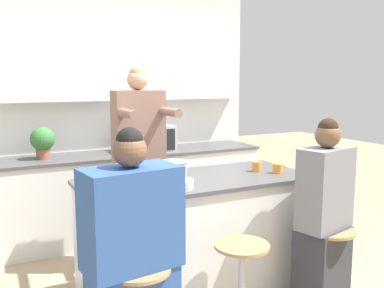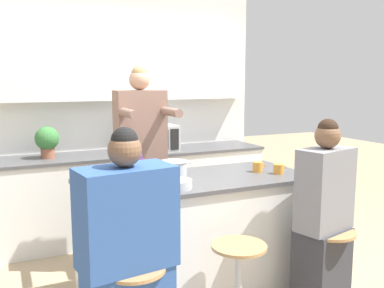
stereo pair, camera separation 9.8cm
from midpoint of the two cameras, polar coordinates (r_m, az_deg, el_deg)
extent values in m
cube|color=silver|center=(4.91, -8.48, 4.69)|extent=(3.17, 0.06, 2.70)
cube|color=white|center=(4.80, -8.22, 10.28)|extent=(2.91, 0.16, 0.75)
cube|color=white|center=(4.74, -7.03, -6.62)|extent=(2.91, 0.60, 0.88)
cube|color=#4C4C4F|center=(4.64, -7.13, -1.22)|extent=(2.94, 0.63, 0.03)
cube|color=white|center=(3.36, 1.43, -12.15)|extent=(1.72, 0.73, 0.85)
cube|color=#4C4C4F|center=(3.23, 1.46, -4.84)|extent=(1.76, 0.77, 0.03)
cylinder|color=tan|center=(2.49, -6.55, -16.25)|extent=(0.35, 0.35, 0.02)
cylinder|color=tan|center=(2.80, 7.32, -13.38)|extent=(0.35, 0.35, 0.02)
cylinder|color=#B7BABC|center=(3.30, 18.45, -16.17)|extent=(0.04, 0.04, 0.60)
cylinder|color=tan|center=(3.18, 18.72, -11.06)|extent=(0.35, 0.35, 0.02)
cube|color=#383842|center=(3.91, -5.98, -9.25)|extent=(0.37, 0.23, 0.96)
cube|color=#896656|center=(3.74, -6.17, 2.37)|extent=(0.44, 0.23, 0.62)
cylinder|color=#896656|center=(3.41, -7.63, 4.06)|extent=(0.08, 0.34, 0.07)
cylinder|color=#896656|center=(3.53, -1.98, 4.28)|extent=(0.08, 0.34, 0.07)
sphere|color=tan|center=(3.72, -6.27, 8.52)|extent=(0.18, 0.18, 0.18)
sphere|color=#A37F51|center=(3.72, -6.28, 9.28)|extent=(0.14, 0.14, 0.14)
cube|color=#2D5193|center=(2.41, -7.58, -9.69)|extent=(0.56, 0.35, 0.57)
sphere|color=brown|center=(2.32, -7.76, -0.80)|extent=(0.21, 0.21, 0.19)
sphere|color=black|center=(2.31, -7.79, 0.45)|extent=(0.17, 0.17, 0.15)
cube|color=#333338|center=(3.31, 17.69, -15.95)|extent=(0.42, 0.34, 0.64)
cube|color=slate|center=(3.12, 18.19, -5.77)|extent=(0.45, 0.31, 0.57)
sphere|color=brown|center=(3.05, 18.52, 1.04)|extent=(0.21, 0.21, 0.17)
sphere|color=black|center=(3.05, 18.56, 1.93)|extent=(0.17, 0.17, 0.14)
cylinder|color=#B7BABC|center=(3.27, -1.57, -3.39)|extent=(0.20, 0.20, 0.11)
cylinder|color=#B7BABC|center=(3.26, -1.58, -2.34)|extent=(0.21, 0.21, 0.01)
cylinder|color=#B7BABC|center=(3.21, -3.63, -2.95)|extent=(0.05, 0.01, 0.01)
cylinder|color=#B7BABC|center=(3.31, 0.41, -2.59)|extent=(0.05, 0.01, 0.01)
cylinder|color=#B7BABC|center=(2.91, -1.11, -5.39)|extent=(0.21, 0.21, 0.06)
cylinder|color=orange|center=(3.45, 12.27, -3.27)|extent=(0.08, 0.08, 0.08)
torus|color=orange|center=(3.48, 12.96, -3.13)|extent=(0.04, 0.01, 0.04)
cylinder|color=orange|center=(3.49, 9.54, -3.03)|extent=(0.08, 0.08, 0.08)
torus|color=orange|center=(3.51, 10.23, -2.89)|extent=(0.04, 0.01, 0.04)
ellipsoid|color=yellow|center=(3.22, -11.83, -4.42)|extent=(0.10, 0.04, 0.04)
ellipsoid|color=yellow|center=(3.24, -12.39, -4.35)|extent=(0.08, 0.10, 0.04)
ellipsoid|color=yellow|center=(3.26, -11.51, -4.28)|extent=(0.09, 0.09, 0.04)
cube|color=#7A428E|center=(3.25, -6.60, -2.96)|extent=(0.08, 0.08, 0.18)
cylinder|color=white|center=(3.23, -6.63, -1.30)|extent=(0.04, 0.04, 0.02)
cube|color=#B2B5B7|center=(4.65, -4.74, 0.78)|extent=(0.52, 0.37, 0.28)
cube|color=black|center=(4.46, -4.45, 0.45)|extent=(0.32, 0.01, 0.21)
cube|color=black|center=(4.55, -1.70, 0.62)|extent=(0.09, 0.01, 0.23)
cylinder|color=#93563D|center=(4.44, -18.08, -1.17)|extent=(0.13, 0.13, 0.10)
sphere|color=#387538|center=(4.42, -18.17, 0.73)|extent=(0.23, 0.23, 0.23)
camera|label=1|loc=(0.05, -89.13, 0.13)|focal=40.00mm
camera|label=2|loc=(0.05, 90.87, -0.13)|focal=40.00mm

